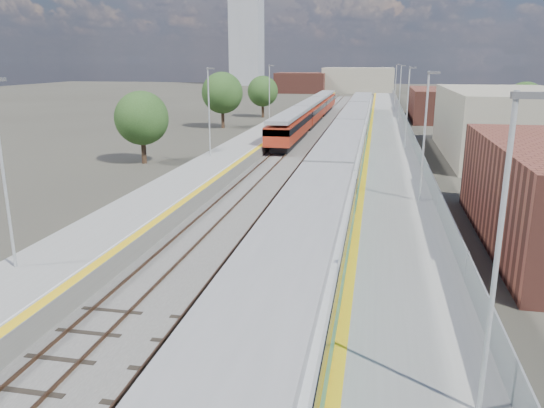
% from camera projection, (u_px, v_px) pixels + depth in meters
% --- Properties ---
extents(ground, '(320.00, 320.00, 0.00)m').
position_uv_depth(ground, '(341.00, 144.00, 59.58)').
color(ground, '#47443A').
rests_on(ground, ground).
extents(ballast_bed, '(10.50, 155.00, 0.06)m').
position_uv_depth(ballast_bed, '(323.00, 140.00, 62.36)').
color(ballast_bed, '#565451').
rests_on(ballast_bed, ground).
extents(tracks, '(8.96, 160.00, 0.17)m').
position_uv_depth(tracks, '(329.00, 137.00, 63.81)').
color(tracks, '#4C3323').
rests_on(tracks, ground).
extents(platform_right, '(4.70, 155.00, 8.52)m').
position_uv_depth(platform_right, '(388.00, 137.00, 60.81)').
color(platform_right, slate).
rests_on(platform_right, ground).
extents(platform_left, '(4.30, 155.00, 8.52)m').
position_uv_depth(platform_left, '(266.00, 134.00, 63.48)').
color(platform_left, slate).
rests_on(platform_left, ground).
extents(buildings, '(72.00, 185.50, 40.00)m').
position_uv_depth(buildings, '(298.00, 54.00, 144.02)').
color(buildings, brown).
rests_on(buildings, ground).
extents(green_train, '(3.03, 84.20, 3.33)m').
position_uv_depth(green_train, '(349.00, 138.00, 47.52)').
color(green_train, black).
rests_on(green_train, ground).
extents(red_train, '(2.67, 54.30, 3.38)m').
position_uv_depth(red_train, '(311.00, 111.00, 76.16)').
color(red_train, black).
rests_on(red_train, ground).
extents(tree_a, '(4.80, 4.80, 6.51)m').
position_uv_depth(tree_a, '(142.00, 118.00, 47.25)').
color(tree_a, '#382619').
rests_on(tree_a, ground).
extents(tree_b, '(5.60, 5.60, 7.59)m').
position_uv_depth(tree_b, '(222.00, 93.00, 72.17)').
color(tree_b, '#382619').
rests_on(tree_b, ground).
extents(tree_c, '(4.93, 4.93, 6.69)m').
position_uv_depth(tree_c, '(263.00, 91.00, 86.01)').
color(tree_c, '#382619').
rests_on(tree_c, ground).
extents(tree_d, '(4.86, 4.86, 6.59)m').
position_uv_depth(tree_d, '(524.00, 102.00, 65.00)').
color(tree_d, '#382619').
rests_on(tree_d, ground).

